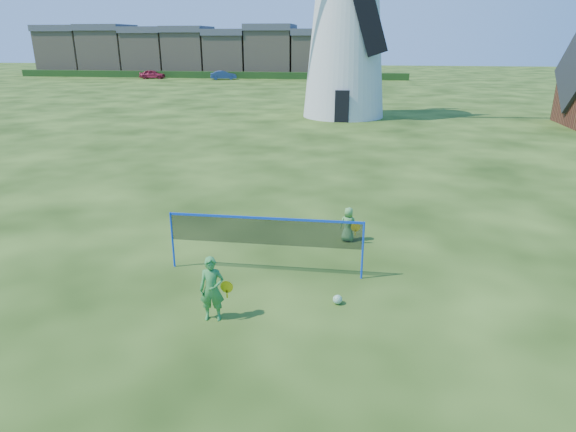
% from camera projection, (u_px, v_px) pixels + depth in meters
% --- Properties ---
extents(ground, '(220.00, 220.00, 0.00)m').
position_uv_depth(ground, '(278.00, 276.00, 12.79)').
color(ground, black).
rests_on(ground, ground).
extents(windmill, '(15.16, 6.28, 19.70)m').
position_uv_depth(windmill, '(346.00, 27.00, 36.98)').
color(windmill, white).
rests_on(windmill, ground).
extents(badminton_net, '(5.05, 0.05, 1.55)m').
position_uv_depth(badminton_net, '(265.00, 232.00, 12.64)').
color(badminton_net, blue).
rests_on(badminton_net, ground).
extents(player_girl, '(0.71, 0.41, 1.47)m').
position_uv_depth(player_girl, '(212.00, 289.00, 10.61)').
color(player_girl, '#378B3E').
rests_on(player_girl, ground).
extents(player_boy, '(0.65, 0.46, 1.06)m').
position_uv_depth(player_boy, '(348.00, 224.00, 14.88)').
color(player_boy, '#5AA34E').
rests_on(player_boy, ground).
extents(play_ball, '(0.22, 0.22, 0.22)m').
position_uv_depth(play_ball, '(338.00, 299.00, 11.44)').
color(play_ball, green).
rests_on(play_ball, ground).
extents(terraced_houses, '(50.62, 8.40, 8.04)m').
position_uv_depth(terraced_houses, '(186.00, 51.00, 82.14)').
color(terraced_houses, '#998266').
rests_on(terraced_houses, ground).
extents(hedge, '(62.00, 0.80, 1.00)m').
position_uv_depth(hedge, '(206.00, 75.00, 77.02)').
color(hedge, '#193814').
rests_on(hedge, ground).
extents(car_left, '(3.99, 1.94, 1.31)m').
position_uv_depth(car_left, '(152.00, 74.00, 75.76)').
color(car_left, maroon).
rests_on(car_left, ground).
extents(car_right, '(4.10, 2.36, 1.28)m').
position_uv_depth(car_right, '(223.00, 75.00, 74.30)').
color(car_right, navy).
rests_on(car_right, ground).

